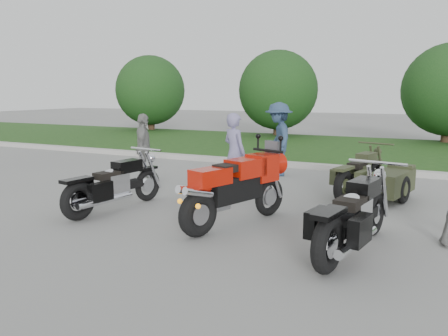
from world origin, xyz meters
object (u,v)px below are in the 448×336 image
at_px(cruiser_right, 352,219).
at_px(cruiser_sidecar, 377,179).
at_px(sportbike_red, 234,187).
at_px(person_back, 144,147).
at_px(person_stripe, 235,153).
at_px(cruiser_left, 112,187).
at_px(person_denim, 278,139).

xyz_separation_m(cruiser_right, cruiser_sidecar, (-0.04, 3.29, -0.08)).
bearing_deg(sportbike_red, person_back, 165.41).
bearing_deg(person_stripe, cruiser_left, 87.41).
bearing_deg(cruiser_right, person_back, 162.68).
distance_m(person_denim, person_back, 3.37).
bearing_deg(person_stripe, person_back, 23.31).
bearing_deg(cruiser_left, person_stripe, 69.16).
bearing_deg(person_stripe, person_denim, -68.46).
distance_m(sportbike_red, cruiser_right, 1.95).
xyz_separation_m(sportbike_red, cruiser_sidecar, (1.85, 2.82, -0.24)).
height_order(sportbike_red, person_denim, person_denim).
height_order(sportbike_red, cruiser_sidecar, sportbike_red).
xyz_separation_m(cruiser_sidecar, person_stripe, (-2.83, -0.61, 0.44)).
bearing_deg(person_denim, cruiser_sidecar, 28.75).
bearing_deg(sportbike_red, person_stripe, 134.21).
bearing_deg(cruiser_left, cruiser_sidecar, 44.59).
relative_size(sportbike_red, cruiser_left, 0.98).
bearing_deg(cruiser_left, sportbike_red, 12.46).
height_order(cruiser_right, person_stripe, person_stripe).
bearing_deg(cruiser_sidecar, cruiser_right, -75.01).
distance_m(cruiser_sidecar, person_back, 5.32).
relative_size(cruiser_left, person_stripe, 1.34).
bearing_deg(cruiser_sidecar, sportbike_red, -108.97).
relative_size(cruiser_left, cruiser_right, 0.93).
relative_size(person_stripe, person_back, 1.04).
bearing_deg(person_stripe, cruiser_sidecar, -139.96).
bearing_deg(person_denim, cruiser_left, -49.33).
bearing_deg(cruiser_sidecar, person_back, -161.21).
distance_m(person_stripe, person_denim, 2.21).
bearing_deg(cruiser_sidecar, person_denim, 162.80).
relative_size(person_stripe, person_denim, 0.90).
relative_size(cruiser_right, person_back, 1.50).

